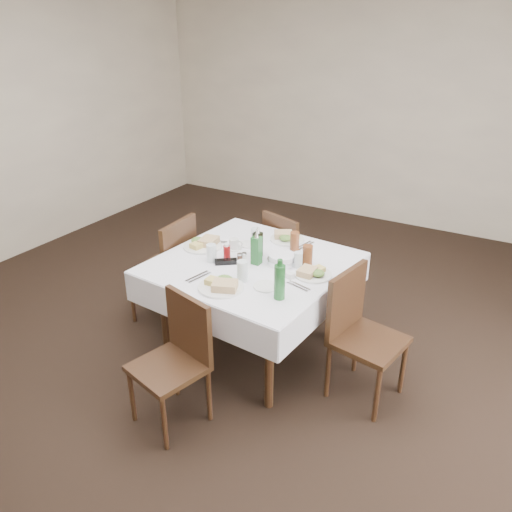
{
  "coord_description": "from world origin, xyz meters",
  "views": [
    {
      "loc": [
        1.78,
        -2.58,
        2.35
      ],
      "look_at": [
        0.15,
        0.25,
        0.8
      ],
      "focal_mm": 35.0,
      "sensor_mm": 36.0,
      "label": 1
    }
  ],
  "objects_px": {
    "oil_cruet_green": "(257,249)",
    "coffee_mug": "(234,244)",
    "oil_cruet_dark": "(258,244)",
    "water_s": "(243,271)",
    "chair_south": "(178,353)",
    "green_bottle": "(280,281)",
    "ketchup_bottle": "(227,251)",
    "chair_east": "(358,327)",
    "water_n": "(255,236)",
    "bread_basket": "(282,259)",
    "chair_west": "(170,264)",
    "water_w": "(211,253)",
    "chair_north": "(287,253)",
    "water_e": "(298,260)",
    "dining_table": "(252,272)"
  },
  "relations": [
    {
      "from": "chair_south",
      "to": "coffee_mug",
      "type": "xyz_separation_m",
      "value": [
        -0.19,
        0.97,
        0.32
      ]
    },
    {
      "from": "chair_east",
      "to": "chair_west",
      "type": "bearing_deg",
      "value": 176.84
    },
    {
      "from": "chair_west",
      "to": "oil_cruet_green",
      "type": "distance_m",
      "value": 0.92
    },
    {
      "from": "green_bottle",
      "to": "water_w",
      "type": "bearing_deg",
      "value": 161.32
    },
    {
      "from": "water_n",
      "to": "coffee_mug",
      "type": "bearing_deg",
      "value": -113.34
    },
    {
      "from": "chair_east",
      "to": "water_e",
      "type": "distance_m",
      "value": 0.62
    },
    {
      "from": "chair_south",
      "to": "chair_east",
      "type": "bearing_deg",
      "value": 41.83
    },
    {
      "from": "dining_table",
      "to": "water_n",
      "type": "xyz_separation_m",
      "value": [
        -0.15,
        0.31,
        0.14
      ]
    },
    {
      "from": "oil_cruet_green",
      "to": "ketchup_bottle",
      "type": "relative_size",
      "value": 2.33
    },
    {
      "from": "chair_east",
      "to": "water_n",
      "type": "bearing_deg",
      "value": 159.91
    },
    {
      "from": "chair_east",
      "to": "water_w",
      "type": "height_order",
      "value": "chair_east"
    },
    {
      "from": "water_w",
      "to": "coffee_mug",
      "type": "bearing_deg",
      "value": 84.0
    },
    {
      "from": "water_s",
      "to": "oil_cruet_green",
      "type": "xyz_separation_m",
      "value": [
        -0.05,
        0.27,
        0.04
      ]
    },
    {
      "from": "chair_east",
      "to": "water_n",
      "type": "relative_size",
      "value": 7.31
    },
    {
      "from": "water_s",
      "to": "green_bottle",
      "type": "relative_size",
      "value": 0.52
    },
    {
      "from": "oil_cruet_green",
      "to": "green_bottle",
      "type": "bearing_deg",
      "value": -43.93
    },
    {
      "from": "bread_basket",
      "to": "chair_east",
      "type": "bearing_deg",
      "value": -12.2
    },
    {
      "from": "water_s",
      "to": "coffee_mug",
      "type": "bearing_deg",
      "value": 128.63
    },
    {
      "from": "chair_east",
      "to": "chair_west",
      "type": "height_order",
      "value": "chair_west"
    },
    {
      "from": "water_n",
      "to": "water_s",
      "type": "height_order",
      "value": "water_s"
    },
    {
      "from": "chair_west",
      "to": "green_bottle",
      "type": "xyz_separation_m",
      "value": [
        1.22,
        -0.4,
        0.35
      ]
    },
    {
      "from": "chair_west",
      "to": "oil_cruet_green",
      "type": "bearing_deg",
      "value": -3.04
    },
    {
      "from": "chair_south",
      "to": "oil_cruet_dark",
      "type": "xyz_separation_m",
      "value": [
        0.03,
        0.95,
        0.38
      ]
    },
    {
      "from": "green_bottle",
      "to": "ketchup_bottle",
      "type": "bearing_deg",
      "value": 151.38
    },
    {
      "from": "chair_south",
      "to": "water_e",
      "type": "xyz_separation_m",
      "value": [
        0.36,
        0.94,
        0.34
      ]
    },
    {
      "from": "oil_cruet_dark",
      "to": "green_bottle",
      "type": "xyz_separation_m",
      "value": [
        0.42,
        -0.47,
        0.02
      ]
    },
    {
      "from": "bread_basket",
      "to": "water_n",
      "type": "bearing_deg",
      "value": 147.3
    },
    {
      "from": "oil_cruet_dark",
      "to": "oil_cruet_green",
      "type": "distance_m",
      "value": 0.12
    },
    {
      "from": "ketchup_bottle",
      "to": "oil_cruet_dark",
      "type": "bearing_deg",
      "value": 36.46
    },
    {
      "from": "ketchup_bottle",
      "to": "green_bottle",
      "type": "height_order",
      "value": "green_bottle"
    },
    {
      "from": "water_w",
      "to": "oil_cruet_dark",
      "type": "bearing_deg",
      "value": 44.06
    },
    {
      "from": "bread_basket",
      "to": "water_w",
      "type": "bearing_deg",
      "value": -153.92
    },
    {
      "from": "water_s",
      "to": "green_bottle",
      "type": "bearing_deg",
      "value": -15.57
    },
    {
      "from": "water_s",
      "to": "ketchup_bottle",
      "type": "height_order",
      "value": "water_s"
    },
    {
      "from": "chair_north",
      "to": "oil_cruet_dark",
      "type": "distance_m",
      "value": 0.8
    },
    {
      "from": "water_w",
      "to": "water_e",
      "type": "bearing_deg",
      "value": 21.47
    },
    {
      "from": "chair_south",
      "to": "coffee_mug",
      "type": "relative_size",
      "value": 6.79
    },
    {
      "from": "bread_basket",
      "to": "chair_north",
      "type": "bearing_deg",
      "value": 113.19
    },
    {
      "from": "water_n",
      "to": "dining_table",
      "type": "bearing_deg",
      "value": -64.13
    },
    {
      "from": "dining_table",
      "to": "chair_west",
      "type": "bearing_deg",
      "value": 177.52
    },
    {
      "from": "water_w",
      "to": "coffee_mug",
      "type": "height_order",
      "value": "water_w"
    },
    {
      "from": "ketchup_bottle",
      "to": "chair_south",
      "type": "bearing_deg",
      "value": -79.17
    },
    {
      "from": "chair_south",
      "to": "water_e",
      "type": "height_order",
      "value": "water_e"
    },
    {
      "from": "water_e",
      "to": "water_s",
      "type": "bearing_deg",
      "value": -122.96
    },
    {
      "from": "water_w",
      "to": "green_bottle",
      "type": "height_order",
      "value": "green_bottle"
    },
    {
      "from": "chair_north",
      "to": "chair_east",
      "type": "xyz_separation_m",
      "value": [
        0.95,
        -0.85,
        0.02
      ]
    },
    {
      "from": "oil_cruet_dark",
      "to": "coffee_mug",
      "type": "bearing_deg",
      "value": 174.07
    },
    {
      "from": "chair_north",
      "to": "chair_south",
      "type": "height_order",
      "value": "chair_north"
    },
    {
      "from": "bread_basket",
      "to": "oil_cruet_dark",
      "type": "xyz_separation_m",
      "value": [
        -0.21,
        0.02,
        0.07
      ]
    },
    {
      "from": "oil_cruet_green",
      "to": "coffee_mug",
      "type": "relative_size",
      "value": 2.11
    }
  ]
}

